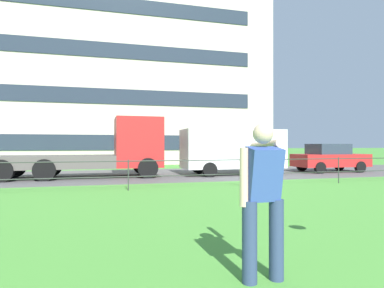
% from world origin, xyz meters
% --- Properties ---
extents(street_strip, '(80.00, 7.49, 0.01)m').
position_xyz_m(street_strip, '(0.00, 18.25, 0.00)').
color(street_strip, '#565454').
rests_on(street_strip, ground).
extents(park_fence, '(39.81, 0.04, 1.00)m').
position_xyz_m(park_fence, '(-0.00, 12.81, 0.67)').
color(park_fence, '#333833').
rests_on(park_fence, ground).
extents(person_thrower, '(0.51, 0.79, 1.70)m').
position_xyz_m(person_thrower, '(0.99, 5.41, 0.92)').
color(person_thrower, navy).
rests_on(person_thrower, ground).
extents(flatbed_truck_center, '(7.35, 2.58, 2.75)m').
position_xyz_m(flatbed_truck_center, '(-0.74, 17.60, 1.22)').
color(flatbed_truck_center, '#B22323').
rests_on(flatbed_truck_center, ground).
extents(panel_van_far_left, '(5.01, 2.12, 2.24)m').
position_xyz_m(panel_van_far_left, '(5.40, 17.30, 1.27)').
color(panel_van_far_left, white).
rests_on(panel_van_far_left, ground).
extents(car_red_left, '(4.00, 1.82, 1.54)m').
position_xyz_m(car_red_left, '(11.17, 17.48, 0.78)').
color(car_red_left, red).
rests_on(car_red_left, ground).
extents(apartment_building_background, '(28.80, 14.22, 20.37)m').
position_xyz_m(apartment_building_background, '(-1.80, 33.12, 10.19)').
color(apartment_building_background, beige).
rests_on(apartment_building_background, ground).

